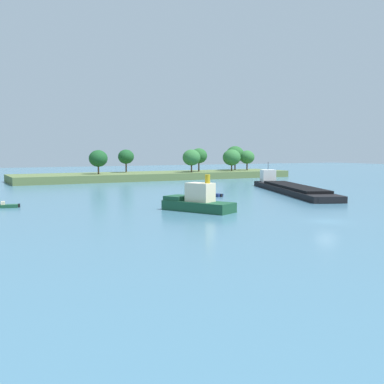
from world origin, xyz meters
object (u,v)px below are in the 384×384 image
(cargo_barge, at_px, (290,188))
(fishing_skiff, at_px, (5,206))
(small_motorboat, at_px, (212,194))
(tugboat, at_px, (197,202))

(cargo_barge, xyz_separation_m, fishing_skiff, (-53.90, -0.26, -0.60))
(small_motorboat, distance_m, cargo_barge, 17.83)
(cargo_barge, bearing_deg, small_motorboat, 177.76)
(cargo_barge, relative_size, fishing_skiff, 9.53)
(cargo_barge, height_order, fishing_skiff, cargo_barge)
(cargo_barge, height_order, tugboat, cargo_barge)
(cargo_barge, bearing_deg, tugboat, -151.11)
(fishing_skiff, bearing_deg, small_motorboat, 1.52)
(fishing_skiff, xyz_separation_m, tugboat, (23.38, -16.58, 1.07))
(cargo_barge, xyz_separation_m, tugboat, (-30.52, -16.84, 0.47))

